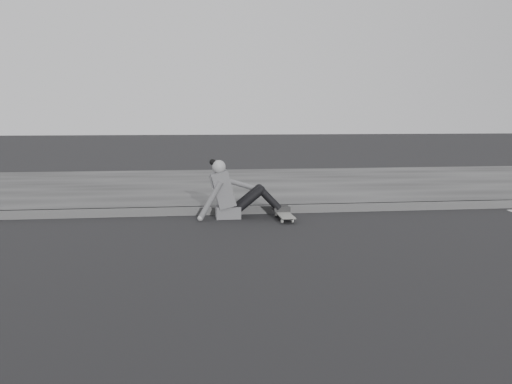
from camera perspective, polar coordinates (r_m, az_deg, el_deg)
ground at (r=6.29m, az=-0.84°, el=-6.18°), size 80.00×80.00×0.00m
curb at (r=8.80m, az=-2.83°, el=-1.82°), size 24.00×0.16×0.12m
sidewalk at (r=11.78m, az=-4.07°, el=0.58°), size 24.00×6.00×0.12m
skateboard at (r=8.33m, az=2.82°, el=-2.28°), size 0.20×0.78×0.09m
seated_woman at (r=8.43m, az=-2.39°, el=-0.17°), size 1.38×0.46×0.88m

